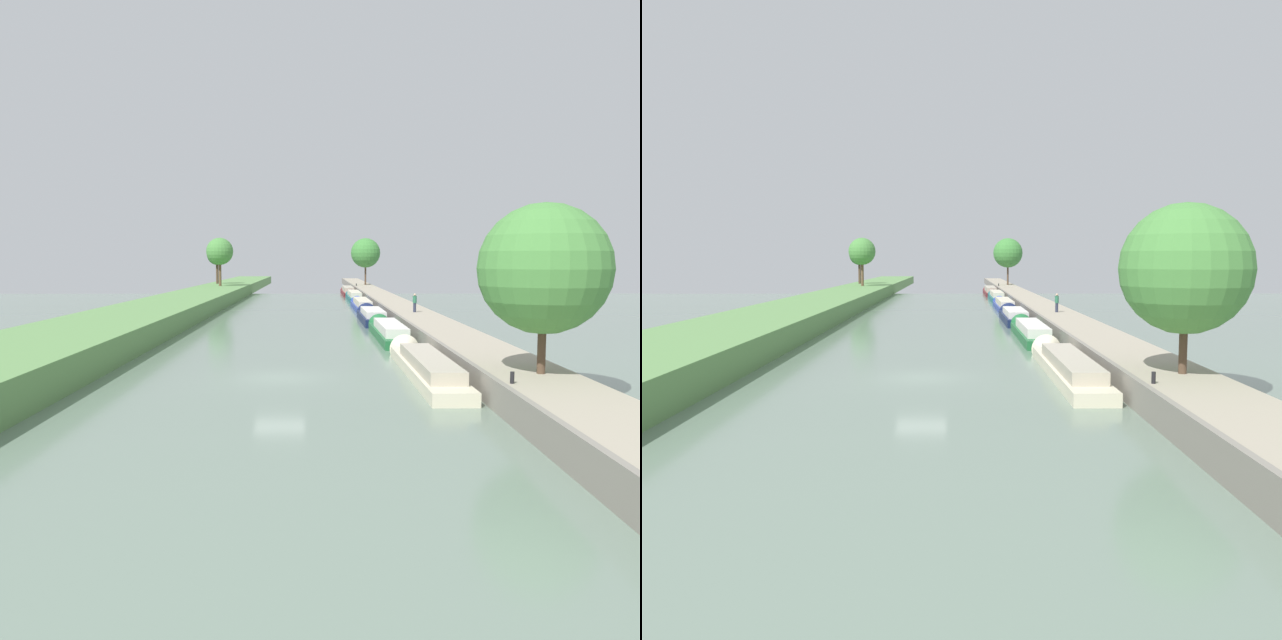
{
  "view_description": "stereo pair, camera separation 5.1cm",
  "coord_description": "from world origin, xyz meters",
  "views": [
    {
      "loc": [
        1.71,
        -31.9,
        5.83
      ],
      "look_at": [
        2.2,
        20.14,
        1.0
      ],
      "focal_mm": 36.67,
      "sensor_mm": 36.0,
      "label": 1
    },
    {
      "loc": [
        1.76,
        -31.9,
        5.83
      ],
      "look_at": [
        2.2,
        20.14,
        1.0
      ],
      "focal_mm": 36.67,
      "sensor_mm": 36.0,
      "label": 2
    }
  ],
  "objects": [
    {
      "name": "person_walking",
      "position": [
        10.64,
        25.67,
        2.05
      ],
      "size": [
        0.34,
        0.34,
        1.66
      ],
      "color": "#282D42",
      "rests_on": "right_towpath"
    },
    {
      "name": "tree_leftbank_upstream",
      "position": [
        -13.04,
        70.97,
        7.07
      ],
      "size": [
        4.24,
        4.24,
        7.53
      ],
      "color": "brown",
      "rests_on": "left_grassy_bank"
    },
    {
      "name": "tree_leftbank_downstream",
      "position": [
        -14.9,
        80.55,
        6.58
      ],
      "size": [
        3.43,
        3.43,
        6.66
      ],
      "color": "#4C3828",
      "rests_on": "left_grassy_bank"
    },
    {
      "name": "narrowboat_maroon",
      "position": [
        7.28,
        76.0,
        0.58
      ],
      "size": [
        1.84,
        14.8,
        1.97
      ],
      "color": "maroon",
      "rests_on": "ground_plane"
    },
    {
      "name": "narrowboat_cream",
      "position": [
        7.32,
        0.95,
        0.48
      ],
      "size": [
        1.94,
        14.89,
        1.84
      ],
      "color": "beige",
      "rests_on": "ground_plane"
    },
    {
      "name": "stone_quay",
      "position": [
        8.75,
        0.0,
        0.61
      ],
      "size": [
        0.25,
        260.0,
        1.23
      ],
      "color": "gray",
      "rests_on": "ground_plane"
    },
    {
      "name": "right_towpath",
      "position": [
        10.7,
        0.0,
        0.59
      ],
      "size": [
        3.66,
        260.0,
        1.18
      ],
      "color": "#9E937F",
      "rests_on": "ground_plane"
    },
    {
      "name": "narrowboat_teal",
      "position": [
        7.43,
        61.39,
        0.57
      ],
      "size": [
        1.83,
        14.66,
        1.9
      ],
      "color": "#195B60",
      "rests_on": "ground_plane"
    },
    {
      "name": "mooring_bollard_near",
      "position": [
        9.18,
        -7.72,
        1.4
      ],
      "size": [
        0.16,
        0.16,
        0.45
      ],
      "color": "black",
      "rests_on": "right_towpath"
    },
    {
      "name": "tree_rightbank_midnear",
      "position": [
        11.17,
        87.92,
        7.02
      ],
      "size": [
        5.37,
        5.37,
        8.54
      ],
      "color": "#4C3828",
      "rests_on": "right_towpath"
    },
    {
      "name": "left_grassy_bank",
      "position": [
        -12.87,
        0.0,
        0.84
      ],
      "size": [
        7.99,
        260.0,
        1.68
      ],
      "color": "#5B894C",
      "rests_on": "ground_plane"
    },
    {
      "name": "ground_plane",
      "position": [
        0.0,
        0.0,
        0.0
      ],
      "size": [
        160.0,
        160.0,
        0.0
      ],
      "primitive_type": "plane",
      "color": "slate"
    },
    {
      "name": "narrowboat_navy",
      "position": [
        7.16,
        29.58,
        0.51
      ],
      "size": [
        2.14,
        12.21,
        2.03
      ],
      "color": "#141E42",
      "rests_on": "ground_plane"
    },
    {
      "name": "narrowboat_green",
      "position": [
        7.25,
        16.52,
        0.51
      ],
      "size": [
        1.97,
        13.75,
        1.88
      ],
      "color": "#1E6033",
      "rests_on": "ground_plane"
    },
    {
      "name": "tree_rightbank_near",
      "position": [
        11.01,
        -5.58,
        5.46
      ],
      "size": [
        5.32,
        5.32,
        6.95
      ],
      "color": "#4C3828",
      "rests_on": "right_towpath"
    },
    {
      "name": "mooring_bollard_far",
      "position": [
        9.18,
        82.82,
        1.4
      ],
      "size": [
        0.16,
        0.16,
        0.45
      ],
      "color": "black",
      "rests_on": "right_towpath"
    },
    {
      "name": "narrowboat_blue",
      "position": [
        7.29,
        44.45,
        0.52
      ],
      "size": [
        1.84,
        15.64,
        1.86
      ],
      "color": "#283D93",
      "rests_on": "ground_plane"
    }
  ]
}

